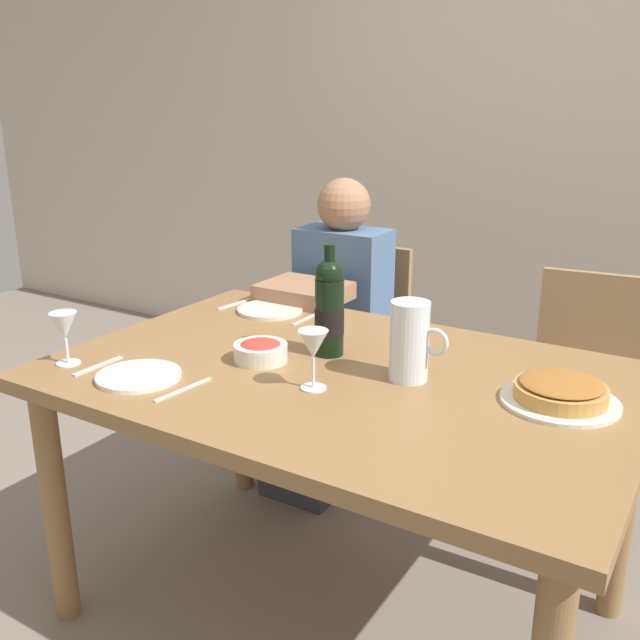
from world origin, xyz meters
name	(u,v)px	position (x,y,z in m)	size (l,w,h in m)	color
ground_plane	(339,612)	(0.00, 0.00, 0.00)	(8.00, 8.00, 0.00)	slate
back_wall	(554,107)	(0.00, 1.92, 1.40)	(8.00, 0.10, 2.80)	beige
dining_table	(341,403)	(0.00, 0.00, 0.67)	(1.50, 1.00, 0.76)	olive
wine_bottle	(329,307)	(-0.09, 0.09, 0.90)	(0.08, 0.08, 0.31)	black
water_pitcher	(410,346)	(0.17, 0.04, 0.85)	(0.15, 0.10, 0.20)	silver
baked_tart	(561,392)	(0.54, 0.09, 0.79)	(0.27, 0.27, 0.06)	silver
salad_bowl	(261,350)	(-0.22, -0.05, 0.79)	(0.15, 0.15, 0.06)	silver
wine_glass_left_diner	(64,327)	(-0.65, -0.34, 0.86)	(0.07, 0.07, 0.14)	silver
wine_glass_right_diner	(313,346)	(0.00, -0.14, 0.87)	(0.07, 0.07, 0.15)	silver
dinner_plate_left_setting	(139,376)	(-0.41, -0.31, 0.77)	(0.21, 0.21, 0.01)	white
dinner_plate_right_setting	(270,310)	(-0.47, 0.34, 0.77)	(0.22, 0.22, 0.01)	silver
fork_left_setting	(98,366)	(-0.56, -0.31, 0.76)	(0.16, 0.01, 0.01)	silver
knife_left_setting	(183,390)	(-0.26, -0.31, 0.76)	(0.18, 0.01, 0.01)	silver
knife_right_setting	(308,318)	(-0.32, 0.34, 0.76)	(0.18, 0.01, 0.01)	silver
spoon_right_setting	(235,304)	(-0.62, 0.34, 0.76)	(0.16, 0.01, 0.01)	silver
chair_left	(357,339)	(-0.45, 0.91, 0.50)	(0.40, 0.40, 0.87)	#9E7A51
diner_left	(328,327)	(-0.45, 0.68, 0.62)	(0.34, 0.50, 1.16)	#4C6B93
chair_right	(582,385)	(0.44, 0.90, 0.50)	(0.44, 0.44, 0.87)	#9E7A51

